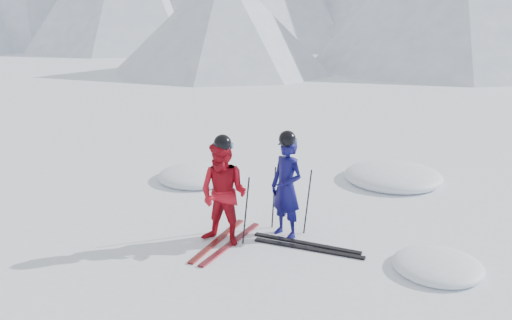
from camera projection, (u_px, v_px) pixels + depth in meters
The scene contains 12 objects.
ground at pixel (356, 262), 7.68m from camera, with size 160.00×160.00×0.00m, color white.
skier_blue at pixel (286, 188), 8.33m from camera, with size 0.58×0.38×1.59m, color #0F0E54.
skier_red at pixel (223, 194), 8.07m from camera, with size 0.77×0.60×1.59m, color #AE0D1C.
pole_blue_left at pixel (274, 198), 8.67m from camera, with size 0.02×0.02×1.06m, color black.
pole_blue_right at pixel (308, 202), 8.49m from camera, with size 0.02×0.02×1.06m, color black.
pole_red_left at pixel (216, 202), 8.49m from camera, with size 0.02×0.02×1.06m, color black.
pole_red_right at pixel (246, 211), 8.12m from camera, with size 0.02×0.02×1.06m, color black.
ski_worn_left at pixel (218, 240), 8.34m from camera, with size 0.09×1.70×0.03m, color black.
ski_worn_right at pixel (231, 243), 8.23m from camera, with size 0.09×1.70×0.03m, color black.
ski_loose_a at pixel (306, 243), 8.23m from camera, with size 0.09×1.70×0.03m, color black.
ski_loose_b at pixel (308, 249), 8.05m from camera, with size 0.09×1.70×0.03m, color black.
snow_lumps at pixel (357, 203), 9.94m from camera, with size 8.98×6.50×0.44m.
Camera 1 is at (2.26, -6.75, 3.52)m, focal length 38.00 mm.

